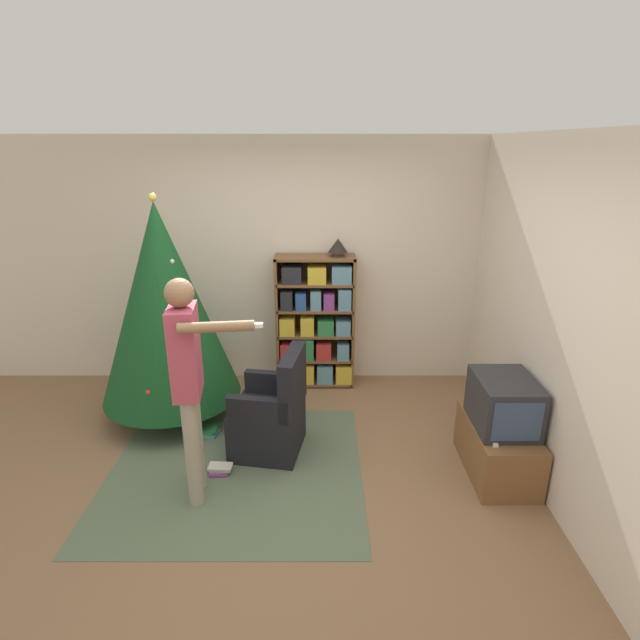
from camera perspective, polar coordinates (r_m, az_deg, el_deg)
The scene contains 14 objects.
ground_plane at distance 4.12m, azimuth -4.00°, elevation -18.08°, with size 14.00×14.00×0.00m, color #846042.
wall_back at distance 5.37m, azimuth -2.85°, elevation 6.46°, with size 8.00×0.10×2.60m.
wall_right at distance 3.87m, azimuth 26.57°, elevation -0.81°, with size 0.10×8.00×2.60m.
area_rug at distance 4.29m, azimuth -9.38°, elevation -16.46°, with size 2.03×1.90×0.01m.
bookshelf at distance 5.31m, azimuth -0.28°, elevation -0.45°, with size 0.83×0.31×1.43m.
tv_stand at distance 4.35m, azimuth 19.82°, elevation -13.68°, with size 0.46×0.82×0.43m.
television at distance 4.14m, azimuth 20.49°, elevation -8.89°, with size 0.44×0.57×0.40m.
game_remote at distance 3.99m, azimuth 19.42°, elevation -13.00°, with size 0.04×0.12×0.02m.
christmas_tree at distance 4.76m, azimuth -17.15°, elevation 1.78°, with size 1.29×1.29×2.12m.
armchair at distance 4.33m, azimuth -5.32°, elevation -10.92°, with size 0.65×0.65×0.92m.
standing_person at distance 3.59m, azimuth -14.58°, elevation -5.98°, with size 0.67×0.47×1.69m.
table_lamp at distance 5.10m, azimuth 2.30°, elevation 8.43°, with size 0.20×0.20×0.18m.
book_pile_near_tree at distance 4.76m, azimuth -12.65°, elevation -12.31°, with size 0.23×0.18×0.08m.
book_pile_by_chair at distance 4.27m, azimuth -11.16°, elevation -16.34°, with size 0.19×0.15×0.07m.
Camera 1 is at (0.29, -3.25, 2.51)m, focal length 28.00 mm.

